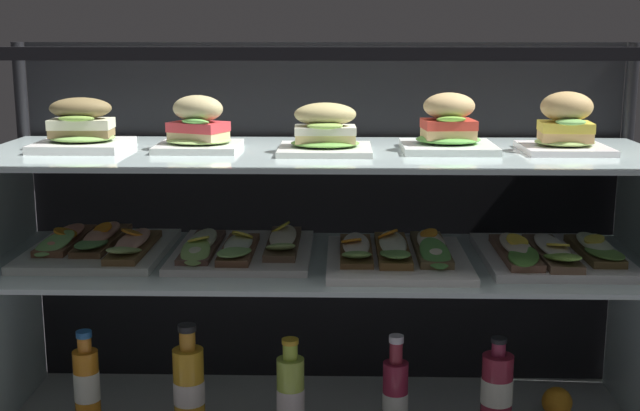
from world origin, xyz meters
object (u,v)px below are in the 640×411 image
(open_sandwich_tray_left_of_center, at_px, (99,245))
(juice_bottle_front_middle, at_px, (497,389))
(plated_roll_sandwich_center, at_px, (448,129))
(juice_bottle_tucked_behind, at_px, (395,391))
(plated_roll_sandwich_right_of_center, at_px, (566,128))
(juice_bottle_front_fourth, at_px, (291,392))
(open_sandwich_tray_far_left, at_px, (243,248))
(open_sandwich_tray_mid_left, at_px, (396,253))
(juice_bottle_front_left_end, at_px, (87,383))
(plated_roll_sandwich_near_right_corner, at_px, (82,130))
(plated_roll_sandwich_near_left_corner, at_px, (325,134))
(open_sandwich_tray_right_of_center, at_px, (553,254))
(orange_fruit_beside_bottles, at_px, (557,402))
(juice_bottle_back_left, at_px, (189,384))
(plated_roll_sandwich_far_right, at_px, (198,129))

(open_sandwich_tray_left_of_center, distance_m, juice_bottle_front_middle, 0.94)
(plated_roll_sandwich_center, xyz_separation_m, juice_bottle_tucked_behind, (-0.10, -0.01, -0.59))
(plated_roll_sandwich_right_of_center, bearing_deg, juice_bottle_front_fourth, -177.72)
(plated_roll_sandwich_right_of_center, bearing_deg, open_sandwich_tray_far_left, 178.59)
(juice_bottle_tucked_behind, bearing_deg, plated_roll_sandwich_right_of_center, 0.16)
(open_sandwich_tray_far_left, distance_m, juice_bottle_front_fourth, 0.34)
(open_sandwich_tray_mid_left, bearing_deg, juice_bottle_front_left_end, 178.43)
(plated_roll_sandwich_near_right_corner, relative_size, juice_bottle_front_left_end, 0.89)
(plated_roll_sandwich_near_left_corner, height_order, open_sandwich_tray_right_of_center, plated_roll_sandwich_near_left_corner)
(plated_roll_sandwich_near_right_corner, height_order, plated_roll_sandwich_right_of_center, plated_roll_sandwich_right_of_center)
(juice_bottle_front_left_end, distance_m, orange_fruit_beside_bottles, 1.07)
(plated_roll_sandwich_near_right_corner, xyz_separation_m, juice_bottle_tucked_behind, (0.68, -0.01, -0.58))
(plated_roll_sandwich_near_left_corner, relative_size, juice_bottle_back_left, 0.83)
(open_sandwich_tray_far_left, xyz_separation_m, orange_fruit_beside_bottles, (0.71, 0.02, -0.37))
(open_sandwich_tray_right_of_center, relative_size, juice_bottle_front_middle, 1.73)
(open_sandwich_tray_mid_left, bearing_deg, plated_roll_sandwich_near_left_corner, 178.99)
(open_sandwich_tray_mid_left, distance_m, orange_fruit_beside_bottles, 0.53)
(juice_bottle_front_left_end, bearing_deg, plated_roll_sandwich_center, 1.22)
(juice_bottle_front_left_end, bearing_deg, open_sandwich_tray_far_left, 3.63)
(plated_roll_sandwich_near_right_corner, height_order, plated_roll_sandwich_center, plated_roll_sandwich_center)
(plated_roll_sandwich_far_right, height_order, juice_bottle_front_left_end, plated_roll_sandwich_far_right)
(juice_bottle_back_left, bearing_deg, plated_roll_sandwich_right_of_center, 0.87)
(open_sandwich_tray_left_of_center, xyz_separation_m, open_sandwich_tray_mid_left, (0.65, -0.05, -0.00))
(juice_bottle_front_left_end, xyz_separation_m, juice_bottle_front_fourth, (0.46, -0.02, -0.01))
(orange_fruit_beside_bottles, bearing_deg, juice_bottle_back_left, -176.44)
(juice_bottle_back_left, bearing_deg, juice_bottle_front_middle, -0.43)
(open_sandwich_tray_left_of_center, xyz_separation_m, open_sandwich_tray_right_of_center, (0.99, -0.05, 0.00))
(plated_roll_sandwich_right_of_center, xyz_separation_m, open_sandwich_tray_mid_left, (-0.35, -0.02, -0.27))
(plated_roll_sandwich_near_right_corner, distance_m, juice_bottle_front_fourth, 0.73)
(plated_roll_sandwich_right_of_center, relative_size, open_sandwich_tray_right_of_center, 0.49)
(plated_roll_sandwich_right_of_center, distance_m, open_sandwich_tray_left_of_center, 1.04)
(plated_roll_sandwich_center, relative_size, open_sandwich_tray_right_of_center, 0.54)
(plated_roll_sandwich_far_right, bearing_deg, juice_bottle_front_middle, -2.13)
(plated_roll_sandwich_near_left_corner, distance_m, plated_roll_sandwich_right_of_center, 0.50)
(plated_roll_sandwich_near_left_corner, xyz_separation_m, open_sandwich_tray_mid_left, (0.15, -0.00, -0.26))
(plated_roll_sandwich_right_of_center, bearing_deg, juice_bottle_tucked_behind, -179.84)
(open_sandwich_tray_mid_left, height_order, orange_fruit_beside_bottles, open_sandwich_tray_mid_left)
(juice_bottle_tucked_behind, bearing_deg, plated_roll_sandwich_center, 6.84)
(plated_roll_sandwich_right_of_center, height_order, juice_bottle_back_left, plated_roll_sandwich_right_of_center)
(plated_roll_sandwich_near_right_corner, bearing_deg, plated_roll_sandwich_near_left_corner, -3.36)
(plated_roll_sandwich_near_right_corner, distance_m, plated_roll_sandwich_center, 0.78)
(open_sandwich_tray_left_of_center, relative_size, open_sandwich_tray_far_left, 1.00)
(plated_roll_sandwich_near_left_corner, distance_m, open_sandwich_tray_right_of_center, 0.55)
(juice_bottle_front_left_end, relative_size, juice_bottle_front_middle, 1.01)
(open_sandwich_tray_left_of_center, bearing_deg, plated_roll_sandwich_right_of_center, -1.50)
(juice_bottle_front_left_end, xyz_separation_m, orange_fruit_beside_bottles, (1.07, 0.05, -0.05))
(plated_roll_sandwich_near_left_corner, relative_size, juice_bottle_front_middle, 0.92)
(plated_roll_sandwich_near_left_corner, bearing_deg, juice_bottle_front_middle, 0.68)
(plated_roll_sandwich_far_right, height_order, juice_bottle_front_fourth, plated_roll_sandwich_far_right)
(juice_bottle_front_left_end, xyz_separation_m, juice_bottle_front_middle, (0.92, -0.01, 0.00))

